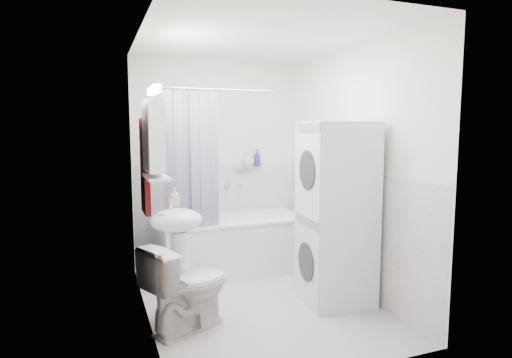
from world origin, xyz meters
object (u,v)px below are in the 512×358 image
object	(u,v)px
bathtub	(233,242)
toilet	(188,287)
sink	(177,237)
washer_dryer	(336,213)

from	to	relation	value
bathtub	toilet	distance (m)	1.45
sink	washer_dryer	distance (m)	1.45
sink	washer_dryer	size ratio (longest dim) A/B	0.62
bathtub	washer_dryer	distance (m)	1.41
sink	toilet	bearing A→B (deg)	-81.69
sink	toilet	size ratio (longest dim) A/B	1.45
bathtub	sink	xyz separation A→B (m)	(-0.80, -1.00, 0.36)
bathtub	toilet	size ratio (longest dim) A/B	2.27
sink	bathtub	bearing A→B (deg)	51.24
toilet	washer_dryer	bearing A→B (deg)	-111.85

